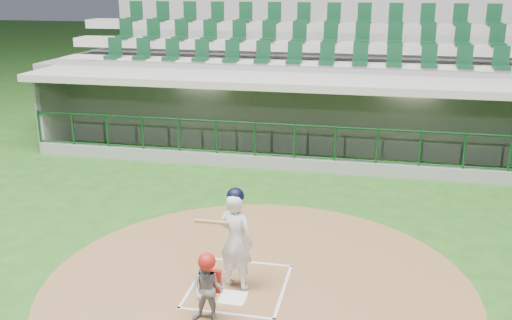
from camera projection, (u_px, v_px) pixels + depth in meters
The scene contains 8 objects.
ground at pixel (243, 278), 9.77m from camera, with size 120.00×120.00×0.00m, color #1F4D16.
dirt_circle at pixel (258, 285), 9.52m from camera, with size 7.20×7.20×0.01m, color brown.
home_plate at pixel (233, 298), 9.11m from camera, with size 0.43×0.43×0.02m, color white.
batter_box_chalk at pixel (239, 286), 9.48m from camera, with size 1.55×1.80×0.01m.
dugout_structure at pixel (306, 120), 16.76m from camera, with size 16.40×3.70×3.00m.
seating_deck at pixel (316, 86), 19.52m from camera, with size 17.00×6.72×5.15m.
batter at pixel (236, 238), 9.21m from camera, with size 0.89×0.93×1.75m.
catcher at pixel (208, 288), 8.32m from camera, with size 0.53×0.43×1.13m.
Camera 1 is at (2.04, -8.48, 4.85)m, focal length 40.00 mm.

